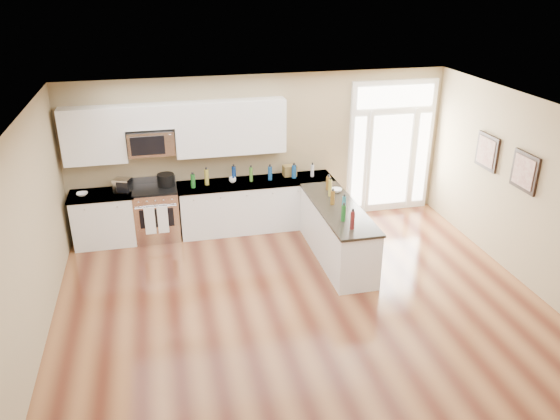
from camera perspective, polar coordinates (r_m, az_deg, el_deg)
name	(u,v)px	position (r m, az deg, el deg)	size (l,w,h in m)	color
ground	(322,347)	(7.29, 4.42, -14.06)	(8.00, 8.00, 0.00)	#4D2215
room_shell	(327,228)	(6.38, 4.90, -1.86)	(8.00, 8.00, 8.00)	#9A8862
back_cabinet_left	(105,220)	(10.05, -17.82, -0.98)	(1.10, 0.66, 0.94)	white
back_cabinet_right	(257,206)	(10.14, -2.44, 0.41)	(2.85, 0.66, 0.94)	white
peninsula_cabinet	(337,234)	(9.11, 5.96, -2.54)	(0.69, 2.32, 0.94)	white
upper_cabinet_left	(93,136)	(9.70, -18.93, 7.37)	(1.04, 0.33, 0.95)	white
upper_cabinet_right	(231,127)	(9.72, -5.18, 8.60)	(1.94, 0.33, 0.95)	white
upper_cabinet_short	(149,116)	(9.57, -13.56, 9.50)	(0.82, 0.33, 0.40)	white
microwave	(151,142)	(9.65, -13.31, 6.91)	(0.78, 0.41, 0.42)	silver
entry_door	(391,148)	(10.85, 11.49, 6.42)	(1.70, 0.10, 2.60)	white
wall_art_near	(487,152)	(9.71, 20.82, 5.72)	(0.05, 0.58, 0.58)	black
wall_art_far	(525,172)	(8.94, 24.20, 3.67)	(0.05, 0.58, 0.58)	black
kitchen_range	(157,213)	(9.98, -12.76, -0.31)	(0.77, 0.69, 1.08)	silver
stockpot	(166,179)	(9.86, -11.84, 3.14)	(0.30, 0.30, 0.23)	black
toaster_oven	(123,185)	(9.79, -16.12, 2.51)	(0.28, 0.22, 0.24)	silver
cardboard_box	(290,170)	(10.17, 1.02, 4.15)	(0.24, 0.18, 0.20)	brown
bowl_left	(82,194)	(9.87, -19.97, 1.57)	(0.19, 0.19, 0.05)	white
bowl_peninsula	(336,190)	(9.47, 5.92, 2.06)	(0.19, 0.19, 0.06)	white
cup_counter	(233,180)	(9.88, -4.98, 3.15)	(0.13, 0.13, 0.10)	white
counter_bottles	(285,185)	(9.40, 0.49, 2.65)	(2.38, 2.44, 0.29)	#19591E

